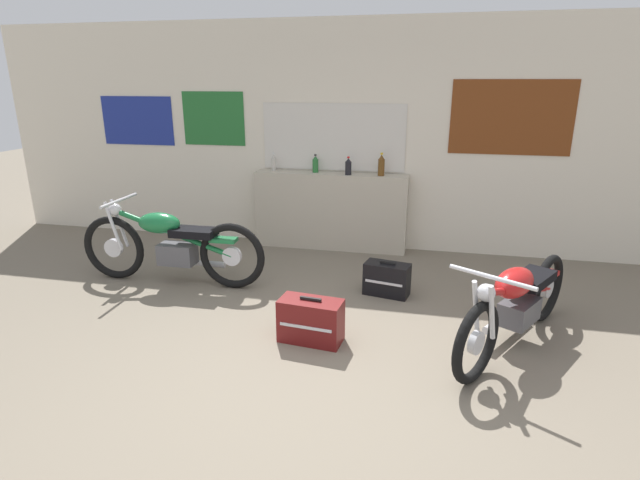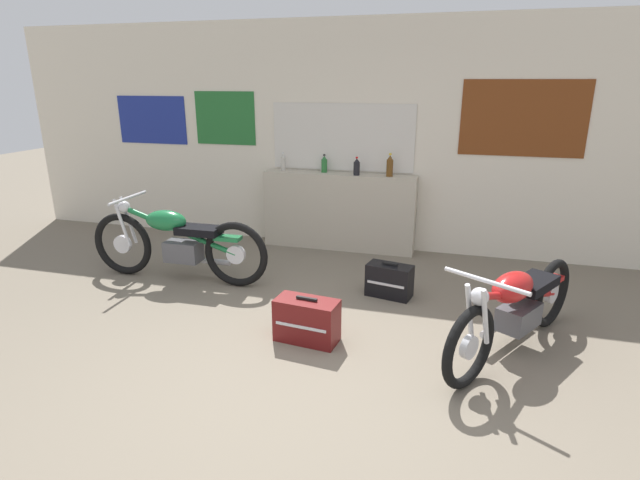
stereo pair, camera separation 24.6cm
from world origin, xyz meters
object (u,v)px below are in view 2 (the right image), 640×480
Objects in this scene: hard_case_darkred at (307,320)px; motorcycle_red at (516,307)px; bottle_left_center at (324,164)px; motorcycle_green at (177,242)px; bottle_leftmost at (283,162)px; hard_case_black at (389,281)px; bottle_center at (357,167)px; bottle_right_center at (390,166)px.

motorcycle_red is at bearing 9.20° from hard_case_darkred.
motorcycle_green is at bearing -127.60° from bottle_left_center.
bottle_left_center reaches higher than motorcycle_red.
hard_case_black is at bearing -40.59° from bottle_leftmost.
bottle_right_center is (0.40, 0.03, 0.02)m from bottle_center.
motorcycle_red is at bearing -50.99° from bottle_center.
bottle_leftmost is 0.14× the size of motorcycle_red.
motorcycle_green is (-3.36, 0.64, 0.04)m from motorcycle_red.
bottle_leftmost reaches higher than motorcycle_red.
motorcycle_red is 3.42m from motorcycle_green.
bottle_left_center reaches higher than hard_case_black.
bottle_right_center is at bearing -3.65° from bottle_left_center.
bottle_leftmost is 1.38m from bottle_right_center.
bottle_right_center reaches higher than motorcycle_green.
bottle_leftmost is at bearing 178.28° from bottle_right_center.
motorcycle_green is 1.97m from hard_case_darkred.
motorcycle_green is at bearing 152.37° from hard_case_darkred.
bottle_leftmost is 3.55m from motorcycle_red.
hard_case_darkred is at bearing -87.76° from bottle_center.
bottle_center is 2.30m from motorcycle_green.
bottle_right_center is at bearing 36.58° from motorcycle_green.
hard_case_darkred is at bearing -116.02° from hard_case_black.
motorcycle_green is at bearing 169.18° from motorcycle_red.
motorcycle_green is (-1.21, -1.57, -0.64)m from bottle_left_center.
motorcycle_green reaches higher than hard_case_black.
motorcycle_red is 3.56× the size of hard_case_black.
bottle_left_center is 3.16m from motorcycle_red.
bottle_leftmost is at bearing 139.41° from hard_case_black.
hard_case_darkred is at bearing -97.23° from bottle_right_center.
bottle_left_center is at bearing 169.38° from bottle_center.
bottle_right_center is (0.83, -0.05, 0.02)m from bottle_left_center.
bottle_center is 2.55m from hard_case_darkred.
hard_case_black is (0.63, -1.30, -0.91)m from bottle_center.
hard_case_darkred is (1.07, -2.46, -0.89)m from bottle_leftmost.
motorcycle_green is (-1.64, -1.48, -0.64)m from bottle_center.
hard_case_darkred is (-0.31, -2.42, -0.91)m from bottle_right_center.
bottle_center is 0.40m from bottle_right_center.
bottle_left_center is 1.96m from hard_case_black.
hard_case_darkred is at bearing -170.80° from motorcycle_red.
bottle_left_center is at bearing 1.23° from bottle_leftmost.
motorcycle_red reaches higher than hard_case_darkred.
bottle_center is at bearing 115.65° from hard_case_black.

